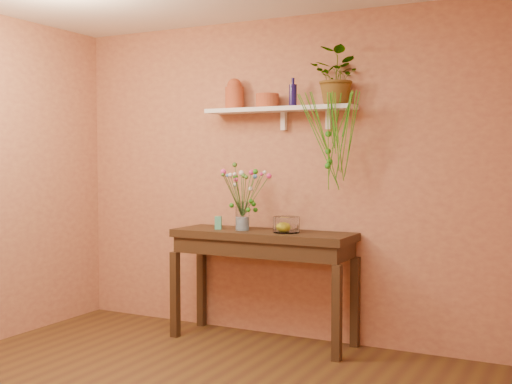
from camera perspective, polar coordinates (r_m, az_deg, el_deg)
name	(u,v)px	position (r m, az deg, el deg)	size (l,w,h in m)	color
room	(134,187)	(3.80, -10.72, 0.42)	(4.04, 4.04, 2.70)	#503617
sideboard	(263,247)	(5.35, 0.59, -4.87)	(1.52, 0.49, 0.92)	#342314
wall_shelf	(280,110)	(5.39, 2.16, 7.22)	(1.30, 0.24, 0.19)	white
terracotta_jug	(234,95)	(5.62, -1.91, 8.56)	(0.16, 0.16, 0.26)	#B8442C
terracotta_pot	(267,101)	(5.45, 1.00, 8.03)	(0.19, 0.19, 0.12)	#B8442C
blue_bottle	(293,95)	(5.35, 3.27, 8.51)	(0.07, 0.07, 0.23)	#160F47
spider_plant	(338,77)	(5.24, 7.24, 10.02)	(0.40, 0.35, 0.45)	#267E16
plant_fronds	(332,140)	(5.06, 6.69, 4.60)	(0.51, 0.31, 0.76)	#267E16
glass_vase	(242,218)	(5.37, -1.20, -2.31)	(0.11, 0.11, 0.24)	white
bouquet	(244,185)	(5.33, -1.02, 0.66)	(0.40, 0.51, 0.45)	#386B28
glass_bowl	(286,225)	(5.21, 2.68, -2.93)	(0.21, 0.21, 0.13)	white
lemon	(284,227)	(5.22, 2.52, -3.08)	(0.08, 0.08, 0.08)	yellow
carton	(218,223)	(5.45, -3.34, -2.73)	(0.05, 0.04, 0.11)	teal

